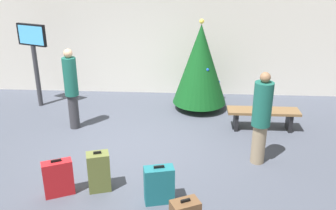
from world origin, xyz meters
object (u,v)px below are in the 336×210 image
object	(u,v)px
waiting_bench	(263,115)
suitcase_0	(159,185)
traveller_0	(71,87)
holiday_tree	(200,64)
traveller_1	(261,117)
suitcase_4	(58,178)
suitcase_1	(99,172)
flight_info_kiosk	(34,50)

from	to	relation	value
waiting_bench	suitcase_0	world-z (taller)	suitcase_0
traveller_0	waiting_bench	bearing A→B (deg)	2.38
holiday_tree	traveller_1	xyz separation A→B (m)	(1.08, -2.66, -0.23)
waiting_bench	suitcase_4	distance (m)	4.69
traveller_0	suitcase_1	xyz separation A→B (m)	(1.14, -2.39, -0.65)
holiday_tree	suitcase_4	xyz separation A→B (m)	(-2.37, -3.94, -0.87)
traveller_0	suitcase_1	bearing A→B (deg)	-64.50
holiday_tree	suitcase_4	bearing A→B (deg)	-121.10
suitcase_4	suitcase_0	bearing A→B (deg)	-3.08
suitcase_0	traveller_1	bearing A→B (deg)	37.38
holiday_tree	traveller_1	size ratio (longest dim) A/B	1.27
traveller_0	suitcase_0	world-z (taller)	traveller_0
waiting_bench	suitcase_1	bearing A→B (deg)	-140.89
flight_info_kiosk	waiting_bench	world-z (taller)	flight_info_kiosk
waiting_bench	suitcase_0	xyz separation A→B (m)	(-2.12, -2.84, -0.05)
flight_info_kiosk	traveller_1	distance (m)	5.91
waiting_bench	traveller_1	size ratio (longest dim) A/B	0.89
traveller_1	suitcase_4	size ratio (longest dim) A/B	2.73
waiting_bench	traveller_1	distance (m)	1.63
suitcase_1	suitcase_4	bearing A→B (deg)	-163.92
traveller_1	suitcase_4	bearing A→B (deg)	-159.80
waiting_bench	suitcase_4	world-z (taller)	suitcase_4
flight_info_kiosk	suitcase_4	world-z (taller)	flight_info_kiosk
holiday_tree	traveller_0	distance (m)	3.19
flight_info_kiosk	suitcase_0	world-z (taller)	flight_info_kiosk
flight_info_kiosk	holiday_tree	bearing A→B (deg)	0.87
traveller_0	suitcase_4	bearing A→B (deg)	-78.88
traveller_0	holiday_tree	bearing A→B (deg)	25.29
suitcase_0	waiting_bench	bearing A→B (deg)	53.26
holiday_tree	flight_info_kiosk	size ratio (longest dim) A/B	1.07
suitcase_0	suitcase_4	size ratio (longest dim) A/B	1.01
waiting_bench	suitcase_0	size ratio (longest dim) A/B	2.41
flight_info_kiosk	traveller_1	world-z (taller)	flight_info_kiosk
waiting_bench	suitcase_1	xyz separation A→B (m)	(-3.16, -2.57, -0.02)
holiday_tree	suitcase_0	bearing A→B (deg)	-99.88
flight_info_kiosk	suitcase_4	bearing A→B (deg)	-64.80
waiting_bench	traveller_0	world-z (taller)	traveller_0
flight_info_kiosk	suitcase_4	xyz separation A→B (m)	(1.82, -3.87, -1.18)
traveller_1	suitcase_4	world-z (taller)	traveller_1
holiday_tree	suitcase_4	distance (m)	4.68
holiday_tree	suitcase_4	world-z (taller)	holiday_tree
traveller_0	flight_info_kiosk	bearing A→B (deg)	135.40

